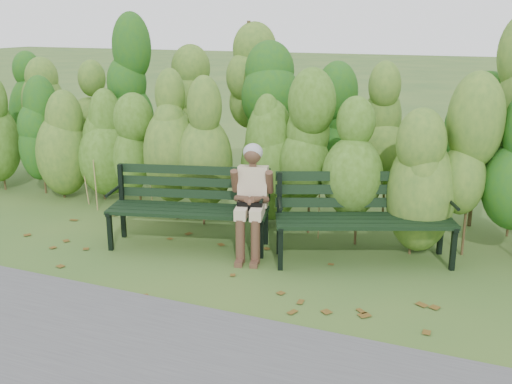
% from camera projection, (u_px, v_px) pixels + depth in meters
% --- Properties ---
extents(ground, '(80.00, 80.00, 0.00)m').
position_uv_depth(ground, '(243.00, 269.00, 6.28)').
color(ground, '#325824').
extents(footpath, '(60.00, 2.50, 0.01)m').
position_uv_depth(footpath, '(120.00, 381.00, 4.33)').
color(footpath, '#474749').
rests_on(footpath, ground).
extents(hedge_band, '(11.04, 1.67, 2.42)m').
position_uv_depth(hedge_band, '(302.00, 123.00, 7.58)').
color(hedge_band, '#47381E').
rests_on(hedge_band, ground).
extents(leaf_litter, '(5.77, 2.01, 0.01)m').
position_uv_depth(leaf_litter, '(272.00, 276.00, 6.10)').
color(leaf_litter, brown).
rests_on(leaf_litter, ground).
extents(bench_left, '(1.89, 1.02, 0.90)m').
position_uv_depth(bench_left, '(190.00, 201.00, 6.83)').
color(bench_left, black).
rests_on(bench_left, ground).
extents(bench_right, '(1.96, 1.28, 0.94)m').
position_uv_depth(bench_right, '(363.00, 210.00, 6.42)').
color(bench_right, black).
rests_on(bench_right, ground).
extents(seated_woman, '(0.50, 0.73, 1.23)m').
position_uv_depth(seated_woman, '(251.00, 193.00, 6.52)').
color(seated_woman, beige).
rests_on(seated_woman, ground).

